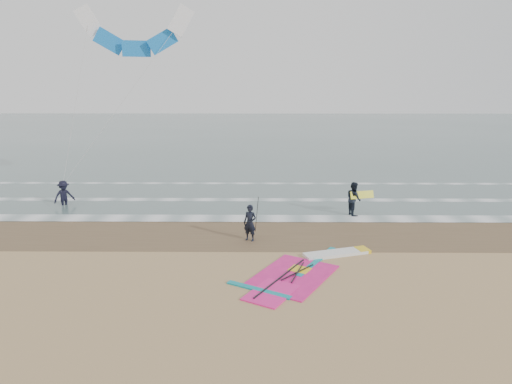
{
  "coord_description": "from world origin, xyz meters",
  "views": [
    {
      "loc": [
        -0.96,
        -14.24,
        6.86
      ],
      "look_at": [
        -1.13,
        5.0,
        2.2
      ],
      "focal_mm": 32.0,
      "sensor_mm": 36.0,
      "label": 1
    }
  ],
  "objects_px": {
    "person_walking": "(354,199)",
    "person_wading": "(63,190)",
    "windsurf_rig": "(306,269)",
    "person_standing": "(250,223)",
    "surf_kite": "(135,35)"
  },
  "relations": [
    {
      "from": "person_standing",
      "to": "windsurf_rig",
      "type": "bearing_deg",
      "value": -31.86
    },
    {
      "from": "windsurf_rig",
      "to": "person_walking",
      "type": "height_order",
      "value": "person_walking"
    },
    {
      "from": "person_standing",
      "to": "surf_kite",
      "type": "relative_size",
      "value": 0.16
    },
    {
      "from": "person_wading",
      "to": "surf_kite",
      "type": "xyz_separation_m",
      "value": [
        4.03,
        2.13,
        8.53
      ]
    },
    {
      "from": "person_wading",
      "to": "surf_kite",
      "type": "height_order",
      "value": "surf_kite"
    },
    {
      "from": "person_standing",
      "to": "surf_kite",
      "type": "distance_m",
      "value": 13.46
    },
    {
      "from": "person_wading",
      "to": "surf_kite",
      "type": "distance_m",
      "value": 9.68
    },
    {
      "from": "person_wading",
      "to": "surf_kite",
      "type": "relative_size",
      "value": 0.18
    },
    {
      "from": "person_walking",
      "to": "person_wading",
      "type": "bearing_deg",
      "value": 70.31
    },
    {
      "from": "person_wading",
      "to": "person_standing",
      "type": "bearing_deg",
      "value": -71.16
    },
    {
      "from": "person_standing",
      "to": "person_walking",
      "type": "height_order",
      "value": "person_walking"
    },
    {
      "from": "surf_kite",
      "to": "person_wading",
      "type": "bearing_deg",
      "value": -152.18
    },
    {
      "from": "person_walking",
      "to": "surf_kite",
      "type": "distance_m",
      "value": 15.24
    },
    {
      "from": "person_standing",
      "to": "person_wading",
      "type": "height_order",
      "value": "person_wading"
    },
    {
      "from": "windsurf_rig",
      "to": "person_standing",
      "type": "xyz_separation_m",
      "value": [
        -2.17,
        3.28,
        0.78
      ]
    }
  ]
}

